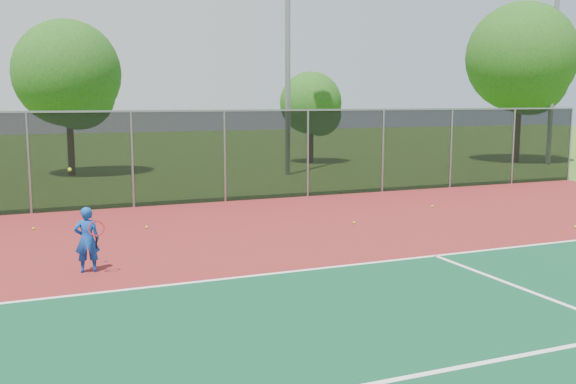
# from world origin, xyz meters

# --- Properties ---
(ground) EXTENTS (120.00, 120.00, 0.00)m
(ground) POSITION_xyz_m (0.00, 0.00, 0.00)
(ground) COLOR #355D1A
(ground) RESTS_ON ground
(court_apron) EXTENTS (30.00, 20.00, 0.02)m
(court_apron) POSITION_xyz_m (0.00, 2.00, 0.01)
(court_apron) COLOR maroon
(court_apron) RESTS_ON ground
(fence_back) EXTENTS (30.00, 0.06, 3.03)m
(fence_back) POSITION_xyz_m (0.00, 12.00, 1.56)
(fence_back) COLOR black
(fence_back) RESTS_ON court_apron
(tennis_player) EXTENTS (0.59, 0.59, 2.06)m
(tennis_player) POSITION_xyz_m (-5.05, 4.53, 0.67)
(tennis_player) COLOR #1141A6
(tennis_player) RESTS_ON court_apron
(practice_ball_1) EXTENTS (0.07, 0.07, 0.07)m
(practice_ball_1) POSITION_xyz_m (-5.98, 9.36, 0.06)
(practice_ball_1) COLOR #B7D618
(practice_ball_1) RESTS_ON court_apron
(practice_ball_2) EXTENTS (0.07, 0.07, 0.07)m
(practice_ball_2) POSITION_xyz_m (2.10, 6.89, 0.06)
(practice_ball_2) COLOR #B7D618
(practice_ball_2) RESTS_ON court_apron
(practice_ball_3) EXTENTS (0.07, 0.07, 0.07)m
(practice_ball_3) POSITION_xyz_m (7.22, 4.16, 0.06)
(practice_ball_3) COLOR #B7D618
(practice_ball_3) RESTS_ON court_apron
(practice_ball_4) EXTENTS (0.07, 0.07, 0.07)m
(practice_ball_4) POSITION_xyz_m (5.65, 8.34, 0.06)
(practice_ball_4) COLOR #B7D618
(practice_ball_4) RESTS_ON court_apron
(practice_ball_5) EXTENTS (0.07, 0.07, 0.07)m
(practice_ball_5) POSITION_xyz_m (-3.23, 8.41, 0.06)
(practice_ball_5) COLOR #B7D618
(practice_ball_5) RESTS_ON court_apron
(floodlight_n) EXTENTS (0.90, 0.40, 13.37)m
(floodlight_n) POSITION_xyz_m (4.87, 18.39, 7.47)
(floodlight_n) COLOR gray
(floodlight_n) RESTS_ON ground
(floodlight_ne) EXTENTS (0.90, 0.40, 13.37)m
(floodlight_ne) POSITION_xyz_m (19.30, 17.53, 7.47)
(floodlight_ne) COLOR gray
(floodlight_ne) RESTS_ON ground
(tree_back_left) EXTENTS (4.67, 4.67, 6.86)m
(tree_back_left) POSITION_xyz_m (-4.08, 21.78, 4.31)
(tree_back_left) COLOR #341D13
(tree_back_left) RESTS_ON ground
(tree_back_mid) EXTENTS (3.31, 3.31, 4.86)m
(tree_back_mid) POSITION_xyz_m (8.22, 22.98, 3.05)
(tree_back_mid) COLOR #341D13
(tree_back_mid) RESTS_ON ground
(tree_back_right) EXTENTS (5.80, 5.80, 8.51)m
(tree_back_right) POSITION_xyz_m (18.71, 19.05, 5.35)
(tree_back_right) COLOR #341D13
(tree_back_right) RESTS_ON ground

